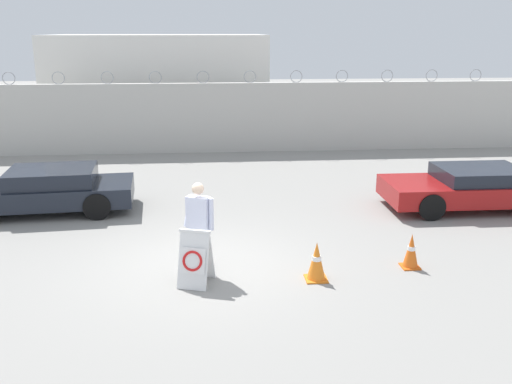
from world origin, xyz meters
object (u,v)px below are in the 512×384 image
at_px(barricade_sign, 195,258).
at_px(parked_car_front_coupe, 46,190).
at_px(security_guard, 199,222).
at_px(parked_car_far_side, 473,187).
at_px(traffic_cone_mid, 316,261).
at_px(traffic_cone_near, 411,251).

relative_size(barricade_sign, parked_car_front_coupe, 0.23).
height_order(security_guard, parked_car_far_side, security_guard).
bearing_deg(parked_car_far_side, parked_car_front_coupe, -3.14).
bearing_deg(traffic_cone_mid, parked_car_front_coupe, 142.43).
bearing_deg(barricade_sign, traffic_cone_near, 22.90).
distance_m(parked_car_front_coupe, parked_car_far_side, 11.07).
bearing_deg(parked_car_front_coupe, security_guard, 129.03).
relative_size(traffic_cone_mid, parked_car_far_side, 0.17).
bearing_deg(security_guard, traffic_cone_near, -154.68).
height_order(barricade_sign, parked_car_front_coupe, parked_car_front_coupe).
distance_m(traffic_cone_near, parked_car_far_side, 4.74).
xyz_separation_m(barricade_sign, security_guard, (0.07, 0.60, 0.47)).
bearing_deg(traffic_cone_mid, traffic_cone_near, 11.88).
height_order(traffic_cone_near, traffic_cone_mid, traffic_cone_mid).
bearing_deg(parked_car_far_side, barricade_sign, 29.85).
distance_m(barricade_sign, parked_car_front_coupe, 6.11).
distance_m(barricade_sign, traffic_cone_near, 4.24).
bearing_deg(security_guard, barricade_sign, 110.78).
bearing_deg(parked_car_front_coupe, traffic_cone_near, 147.21).
xyz_separation_m(parked_car_front_coupe, parked_car_far_side, (11.06, -0.60, -0.02)).
distance_m(security_guard, traffic_cone_near, 4.20).
relative_size(traffic_cone_near, parked_car_far_side, 0.15).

